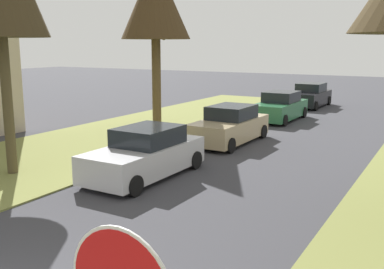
% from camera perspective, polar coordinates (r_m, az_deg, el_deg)
% --- Properties ---
extents(street_tree_left_mid_b, '(3.17, 3.17, 7.85)m').
position_cam_1_polar(street_tree_left_mid_b, '(21.37, -4.63, 16.38)').
color(street_tree_left_mid_b, brown).
rests_on(street_tree_left_mid_b, grass_verge_left).
extents(parked_sedan_silver, '(2.00, 4.43, 1.57)m').
position_cam_1_polar(parked_sedan_silver, '(14.33, -5.86, -2.49)').
color(parked_sedan_silver, '#BCBCC1').
rests_on(parked_sedan_silver, ground).
extents(parked_sedan_tan, '(2.00, 4.43, 1.57)m').
position_cam_1_polar(parked_sedan_tan, '(19.30, 4.73, 1.09)').
color(parked_sedan_tan, tan).
rests_on(parked_sedan_tan, ground).
extents(parked_sedan_green, '(2.00, 4.43, 1.57)m').
position_cam_1_polar(parked_sedan_green, '(25.51, 10.97, 3.38)').
color(parked_sedan_green, '#28663D').
rests_on(parked_sedan_green, ground).
extents(parked_sedan_black, '(2.00, 4.43, 1.57)m').
position_cam_1_polar(parked_sedan_black, '(31.62, 14.58, 4.70)').
color(parked_sedan_black, black).
rests_on(parked_sedan_black, ground).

